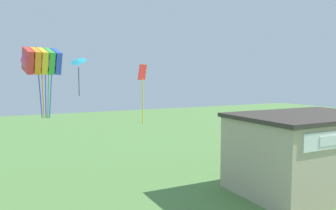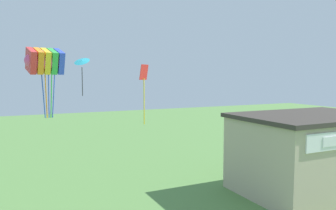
{
  "view_description": "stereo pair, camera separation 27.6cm",
  "coord_description": "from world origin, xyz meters",
  "px_view_note": "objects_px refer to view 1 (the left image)",
  "views": [
    {
      "loc": [
        -5.55,
        -3.01,
        6.84
      ],
      "look_at": [
        0.0,
        7.98,
        5.77
      ],
      "focal_mm": 35.0,
      "sensor_mm": 36.0,
      "label": 1
    },
    {
      "loc": [
        -5.3,
        -3.13,
        6.84
      ],
      "look_at": [
        0.0,
        7.98,
        5.77
      ],
      "focal_mm": 35.0,
      "sensor_mm": 36.0,
      "label": 2
    }
  ],
  "objects_px": {
    "kite_cyan_delta": "(78,62)",
    "seaside_building": "(307,152)",
    "kite_rainbow_parafoil": "(42,61)",
    "kite_red_diamond": "(142,84)"
  },
  "relations": [
    {
      "from": "seaside_building",
      "to": "kite_red_diamond",
      "type": "relative_size",
      "value": 3.13
    },
    {
      "from": "seaside_building",
      "to": "kite_red_diamond",
      "type": "bearing_deg",
      "value": 175.66
    },
    {
      "from": "kite_cyan_delta",
      "to": "kite_rainbow_parafoil",
      "type": "bearing_deg",
      "value": -136.21
    },
    {
      "from": "kite_cyan_delta",
      "to": "seaside_building",
      "type": "bearing_deg",
      "value": -29.95
    },
    {
      "from": "seaside_building",
      "to": "kite_cyan_delta",
      "type": "xyz_separation_m",
      "value": [
        -12.05,
        6.94,
        5.4
      ]
    },
    {
      "from": "kite_rainbow_parafoil",
      "to": "kite_cyan_delta",
      "type": "height_order",
      "value": "kite_rainbow_parafoil"
    },
    {
      "from": "kite_cyan_delta",
      "to": "kite_red_diamond",
      "type": "xyz_separation_m",
      "value": [
        1.7,
        -6.16,
        -1.25
      ]
    },
    {
      "from": "seaside_building",
      "to": "kite_rainbow_parafoil",
      "type": "distance_m",
      "value": 16.03
    },
    {
      "from": "seaside_building",
      "to": "kite_red_diamond",
      "type": "distance_m",
      "value": 11.18
    },
    {
      "from": "kite_rainbow_parafoil",
      "to": "kite_cyan_delta",
      "type": "distance_m",
      "value": 3.22
    }
  ]
}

